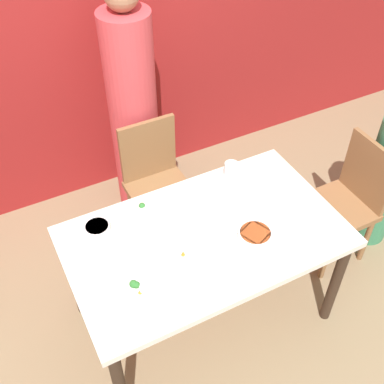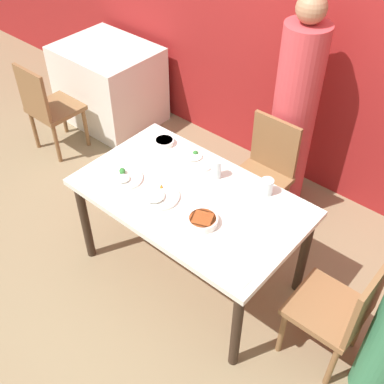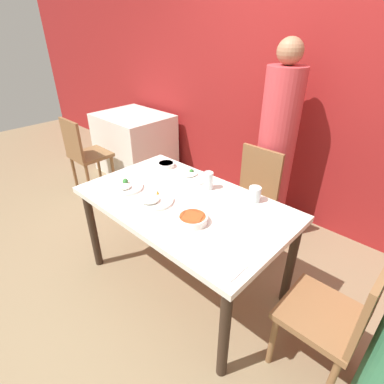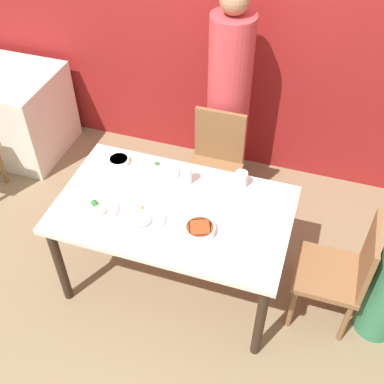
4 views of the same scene
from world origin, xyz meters
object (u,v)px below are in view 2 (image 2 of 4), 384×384
chair_adult_spot (263,172)px  chair_child_spot (340,310)px  person_adult (293,117)px  bowl_curry (203,220)px  plate_rice_adult (157,196)px  glass_water_tall (267,187)px

chair_adult_spot → chair_child_spot: (1.00, -0.71, 0.00)m
chair_adult_spot → chair_child_spot: same height
person_adult → bowl_curry: bearing=-82.6°
person_adult → chair_adult_spot: bearing=-90.0°
bowl_curry → plate_rice_adult: 0.35m
chair_adult_spot → plate_rice_adult: size_ratio=3.32×
bowl_curry → glass_water_tall: bearing=74.2°
chair_child_spot → plate_rice_adult: bearing=-80.4°
person_adult → bowl_curry: size_ratio=9.35×
chair_child_spot → plate_rice_adult: 1.24m
person_adult → plate_rice_adult: (-0.19, -1.24, -0.04)m
chair_adult_spot → person_adult: 0.46m
person_adult → bowl_curry: 1.24m
bowl_curry → plate_rice_adult: (-0.35, -0.02, -0.01)m
plate_rice_adult → glass_water_tall: (0.48, 0.47, 0.04)m
bowl_curry → plate_rice_adult: bearing=-177.4°
chair_adult_spot → plate_rice_adult: 0.97m
person_adult → glass_water_tall: (0.29, -0.77, -0.00)m
chair_child_spot → person_adult: (-1.00, 1.04, 0.32)m
chair_adult_spot → bowl_curry: 0.96m
chair_adult_spot → plate_rice_adult: (-0.19, -0.91, 0.28)m
chair_adult_spot → glass_water_tall: bearing=-56.7°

